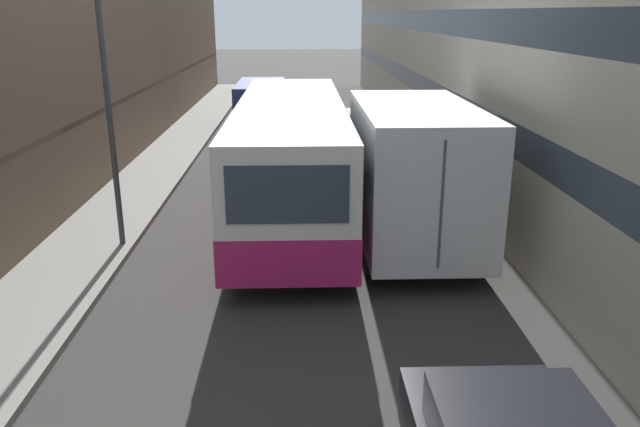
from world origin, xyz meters
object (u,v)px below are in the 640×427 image
(panel_van, at_px, (261,104))
(street_lamp, at_px, (98,1))
(bus, at_px, (291,157))
(box_truck, at_px, (408,166))

(panel_van, xyz_separation_m, street_lamp, (-2.21, -14.29, 3.97))
(street_lamp, bearing_deg, panel_van, 81.20)
(panel_van, bearing_deg, bus, -83.22)
(box_truck, relative_size, street_lamp, 0.99)
(box_truck, bearing_deg, panel_van, 106.55)
(bus, relative_size, street_lamp, 1.45)
(bus, bearing_deg, box_truck, -30.40)
(box_truck, distance_m, street_lamp, 7.19)
(box_truck, xyz_separation_m, panel_van, (-4.06, 13.66, -0.52))
(panel_van, distance_m, street_lamp, 14.99)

